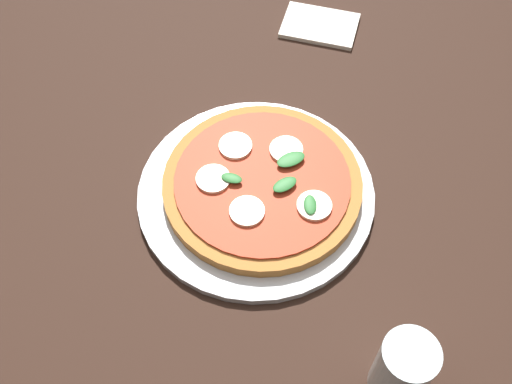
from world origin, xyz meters
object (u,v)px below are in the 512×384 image
object	(u,v)px
napkin	(320,25)
glass_cup	(403,369)
serving_tray	(256,194)
dining_table	(227,190)
pizza	(262,184)

from	to	relation	value
napkin	glass_cup	world-z (taller)	glass_cup
serving_tray	napkin	xyz separation A→B (m)	(-0.05, 0.37, -0.00)
napkin	glass_cup	size ratio (longest dim) A/B	1.21
dining_table	glass_cup	xyz separation A→B (m)	(0.34, -0.23, 0.16)
glass_cup	napkin	bearing A→B (deg)	119.44
napkin	glass_cup	xyz separation A→B (m)	(0.31, -0.55, 0.05)
dining_table	napkin	world-z (taller)	napkin
pizza	glass_cup	xyz separation A→B (m)	(0.26, -0.19, 0.03)
napkin	dining_table	bearing A→B (deg)	-95.65
serving_tray	pizza	xyz separation A→B (m)	(0.01, 0.01, 0.02)
serving_tray	napkin	bearing A→B (deg)	96.96
serving_tray	pizza	size ratio (longest dim) A/B	1.20
dining_table	pizza	distance (m)	0.16
dining_table	glass_cup	bearing A→B (deg)	-34.15
dining_table	napkin	size ratio (longest dim) A/B	8.74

